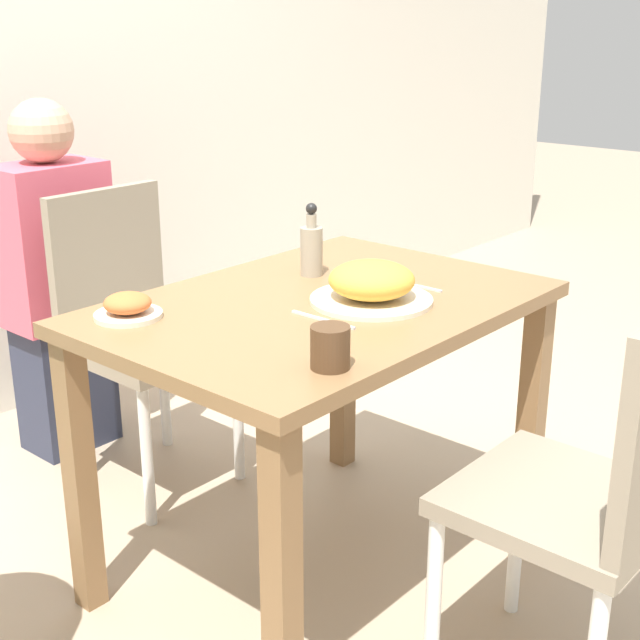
{
  "coord_description": "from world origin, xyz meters",
  "views": [
    {
      "loc": [
        -1.25,
        -1.68,
        2.25
      ],
      "look_at": [
        0.0,
        0.0,
        0.73
      ],
      "focal_mm": 50.0,
      "sensor_mm": 36.0,
      "label": 1
    }
  ],
  "objects": [
    {
      "name": "ground_plane",
      "position": [
        0.0,
        0.0,
        0.0
      ],
      "size": [
        16.0,
        16.0,
        0.0
      ],
      "primitive_type": "plane",
      "color": "tan"
    },
    {
      "name": "dining_table",
      "position": [
        0.0,
        0.0,
        0.64
      ],
      "size": [
        0.87,
        0.79,
        0.78
      ],
      "color": "olive",
      "rests_on": "ground_plane"
    },
    {
      "name": "chair_near",
      "position": [
        0.07,
        -0.73,
        0.51
      ],
      "size": [
        0.42,
        0.42,
        0.9
      ],
      "rotation": [
        0.0,
        0.0,
        3.14
      ],
      "color": "gray",
      "rests_on": "ground_plane"
    },
    {
      "name": "chair_far",
      "position": [
        0.07,
        0.75,
        0.51
      ],
      "size": [
        0.42,
        0.42,
        0.9
      ],
      "color": "gray",
      "rests_on": "ground_plane"
    },
    {
      "name": "food_plate",
      "position": [
        -0.14,
        0.09,
        0.82
      ],
      "size": [
        0.3,
        0.3,
        0.1
      ],
      "color": "beige",
      "rests_on": "dining_table"
    },
    {
      "name": "side_plate",
      "position": [
        0.26,
        -0.22,
        0.8
      ],
      "size": [
        0.16,
        0.16,
        0.06
      ],
      "color": "beige",
      "rests_on": "dining_table"
    },
    {
      "name": "drink_cup",
      "position": [
        -0.38,
        -0.2,
        0.82
      ],
      "size": [
        0.08,
        0.08,
        0.09
      ],
      "color": "#4C331E",
      "rests_on": "dining_table"
    },
    {
      "name": "sauce_bottle",
      "position": [
        -0.06,
        0.35,
        0.85
      ],
      "size": [
        0.06,
        0.06,
        0.19
      ],
      "color": "gray",
      "rests_on": "dining_table"
    },
    {
      "name": "fork_utensil",
      "position": [
        -0.32,
        0.09,
        0.78
      ],
      "size": [
        0.02,
        0.18,
        0.0
      ],
      "rotation": [
        0.0,
        0.0,
        1.49
      ],
      "color": "silver",
      "rests_on": "dining_table"
    },
    {
      "name": "spoon_utensil",
      "position": [
        0.04,
        0.09,
        0.78
      ],
      "size": [
        0.02,
        0.17,
        0.0
      ],
      "rotation": [
        0.0,
        0.0,
        1.66
      ],
      "color": "silver",
      "rests_on": "dining_table"
    },
    {
      "name": "potted_plant_left",
      "position": [
        -0.8,
        0.05,
        0.55
      ],
      "size": [
        0.43,
        0.43,
        0.84
      ],
      "color": "brown",
      "rests_on": "ground_plane"
    },
    {
      "name": "person_figure",
      "position": [
        0.01,
        1.07,
        0.58
      ],
      "size": [
        0.34,
        0.22,
        1.17
      ],
      "color": "#2D3347",
      "rests_on": "ground_plane"
    }
  ]
}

